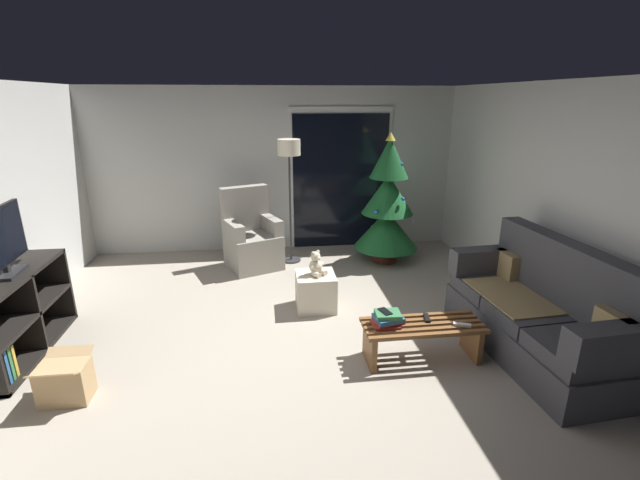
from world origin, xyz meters
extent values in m
plane|color=#9E9384|center=(0.00, 0.00, 0.00)|extent=(7.00, 7.00, 0.00)
cube|color=beige|center=(0.00, 3.06, 1.25)|extent=(5.72, 0.12, 2.50)
cube|color=beige|center=(2.86, 0.00, 1.25)|extent=(0.12, 6.00, 2.50)
cube|color=silver|center=(1.02, 2.99, 1.10)|extent=(1.60, 0.02, 2.20)
cube|color=black|center=(1.02, 2.97, 1.05)|extent=(1.50, 0.02, 2.10)
cube|color=#3D3D42|center=(2.25, -0.42, 0.17)|extent=(0.88, 1.94, 0.34)
cube|color=#3D3D42|center=(2.27, -1.04, 0.41)|extent=(0.72, 0.64, 0.14)
cube|color=#3D3D42|center=(2.23, -0.43, 0.41)|extent=(0.72, 0.64, 0.14)
cube|color=#3D3D42|center=(2.19, 0.19, 0.41)|extent=(0.72, 0.64, 0.14)
cube|color=#3D3D42|center=(2.55, -0.41, 0.78)|extent=(0.32, 1.91, 0.60)
cube|color=#3D3D42|center=(2.30, -1.29, 0.62)|extent=(0.77, 0.25, 0.28)
cube|color=#3D3D42|center=(2.20, 0.44, 0.62)|extent=(0.77, 0.25, 0.28)
cube|color=#997F51|center=(2.19, -0.18, 0.49)|extent=(0.65, 0.94, 0.02)
cube|color=#997F51|center=(2.45, -1.11, 0.62)|extent=(0.14, 0.33, 0.28)
cube|color=#997F51|center=(2.37, 0.28, 0.62)|extent=(0.14, 0.33, 0.28)
cube|color=brown|center=(1.21, -0.56, 0.35)|extent=(1.10, 0.05, 0.04)
cube|color=brown|center=(1.21, -0.48, 0.35)|extent=(1.10, 0.05, 0.04)
cube|color=brown|center=(1.21, -0.39, 0.35)|extent=(1.10, 0.05, 0.04)
cube|color=brown|center=(1.21, -0.30, 0.35)|extent=(1.10, 0.05, 0.04)
cube|color=brown|center=(1.21, -0.21, 0.35)|extent=(1.10, 0.05, 0.04)
cube|color=brown|center=(0.72, -0.39, 0.17)|extent=(0.05, 0.36, 0.33)
cube|color=brown|center=(1.70, -0.39, 0.17)|extent=(0.05, 0.36, 0.33)
cube|color=black|center=(1.27, -0.31, 0.38)|extent=(0.07, 0.16, 0.02)
cube|color=silver|center=(1.54, -0.47, 0.38)|extent=(0.16, 0.10, 0.02)
cube|color=#A32D28|center=(0.86, -0.37, 0.38)|extent=(0.23, 0.20, 0.03)
cube|color=#A32D28|center=(0.88, -0.37, 0.41)|extent=(0.29, 0.22, 0.02)
cube|color=#285684|center=(0.88, -0.37, 0.44)|extent=(0.27, 0.24, 0.04)
cube|color=#337042|center=(0.87, -0.38, 0.48)|extent=(0.23, 0.20, 0.04)
cube|color=black|center=(0.85, -0.36, 0.50)|extent=(0.11, 0.16, 0.01)
cylinder|color=#4C1E19|center=(1.57, 2.16, 0.05)|extent=(0.36, 0.36, 0.10)
cylinder|color=brown|center=(1.57, 2.16, 0.16)|extent=(0.08, 0.08, 0.12)
cone|color=#195628|center=(1.57, 2.16, 0.50)|extent=(0.93, 0.93, 0.57)
cone|color=#195628|center=(1.57, 2.16, 1.02)|extent=(0.74, 0.74, 0.57)
cone|color=#195628|center=(1.57, 2.16, 1.53)|extent=(0.55, 0.55, 0.57)
sphere|color=red|center=(1.85, 2.28, 0.92)|extent=(0.06, 0.06, 0.06)
sphere|color=#1E8C33|center=(1.53, 2.30, 1.55)|extent=(0.06, 0.06, 0.06)
sphere|color=red|center=(1.37, 2.46, 0.69)|extent=(0.06, 0.06, 0.06)
sphere|color=blue|center=(1.71, 1.91, 1.00)|extent=(0.06, 0.06, 0.06)
sphere|color=white|center=(1.95, 2.13, 0.61)|extent=(0.06, 0.06, 0.06)
sphere|color=blue|center=(1.34, 1.92, 0.83)|extent=(0.06, 0.06, 0.06)
sphere|color=white|center=(1.47, 2.59, 0.40)|extent=(0.06, 0.06, 0.06)
sphere|color=blue|center=(1.71, 2.06, 1.45)|extent=(0.06, 0.06, 0.06)
cone|color=#EAD14C|center=(1.57, 2.16, 1.82)|extent=(0.14, 0.14, 0.12)
cube|color=gray|center=(-0.37, 2.17, 0.16)|extent=(0.88, 0.88, 0.31)
cube|color=gray|center=(-0.37, 2.17, 0.40)|extent=(0.88, 0.88, 0.18)
cube|color=gray|center=(-0.47, 2.42, 0.81)|extent=(0.69, 0.40, 0.64)
cube|color=gray|center=(-0.10, 2.25, 0.60)|extent=(0.35, 0.59, 0.22)
cube|color=gray|center=(-0.62, 2.04, 0.60)|extent=(0.35, 0.59, 0.22)
cylinder|color=#2D2D30|center=(0.18, 2.34, 0.01)|extent=(0.28, 0.28, 0.02)
cylinder|color=#2D2D30|center=(0.18, 2.34, 0.80)|extent=(0.03, 0.03, 1.55)
cylinder|color=beige|center=(0.18, 2.34, 1.67)|extent=(0.32, 0.32, 0.22)
cube|color=black|center=(-2.50, 0.19, 0.02)|extent=(0.40, 1.40, 0.04)
cube|color=black|center=(-2.50, 0.19, 0.79)|extent=(0.40, 1.40, 0.04)
cube|color=black|center=(-2.50, 0.88, 0.40)|extent=(0.40, 0.04, 0.81)
cube|color=black|center=(-2.50, 0.19, 0.40)|extent=(0.40, 0.04, 0.77)
cube|color=black|center=(-2.50, 0.19, 0.40)|extent=(0.40, 1.33, 0.04)
cube|color=black|center=(-2.50, 0.19, 0.82)|extent=(0.23, 0.37, 0.03)
cube|color=black|center=(-2.50, 0.19, 0.87)|extent=(0.04, 0.06, 0.06)
cube|color=black|center=(-2.50, 0.19, 1.16)|extent=(0.10, 0.84, 0.52)
cube|color=black|center=(-2.48, 0.20, 1.16)|extent=(0.07, 0.79, 0.47)
cube|color=beige|center=(0.36, 0.77, 0.21)|extent=(0.44, 0.44, 0.42)
cylinder|color=beige|center=(0.43, 0.75, 0.45)|extent=(0.12, 0.13, 0.06)
cylinder|color=beige|center=(0.35, 0.69, 0.45)|extent=(0.12, 0.13, 0.06)
sphere|color=beige|center=(0.36, 0.77, 0.52)|extent=(0.15, 0.15, 0.15)
sphere|color=beige|center=(0.36, 0.77, 0.64)|extent=(0.11, 0.11, 0.11)
sphere|color=#F4E5C1|center=(0.39, 0.73, 0.63)|extent=(0.04, 0.04, 0.04)
sphere|color=beige|center=(0.39, 0.79, 0.68)|extent=(0.04, 0.04, 0.04)
sphere|color=beige|center=(0.33, 0.75, 0.68)|extent=(0.04, 0.04, 0.04)
sphere|color=beige|center=(0.43, 0.80, 0.53)|extent=(0.06, 0.06, 0.06)
sphere|color=beige|center=(0.31, 0.71, 0.53)|extent=(0.06, 0.06, 0.06)
cube|color=tan|center=(-1.82, -0.58, 0.16)|extent=(0.37, 0.25, 0.32)
cube|color=tan|center=(-1.82, -0.42, 0.34)|extent=(0.35, 0.10, 0.06)
cube|color=tan|center=(-1.82, -0.74, 0.34)|extent=(0.35, 0.10, 0.06)
camera|label=1|loc=(-0.18, -3.77, 2.32)|focal=24.47mm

